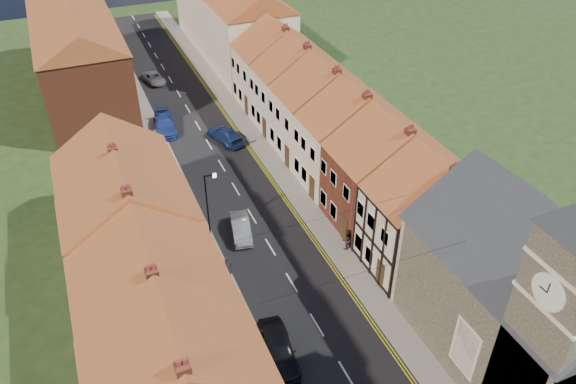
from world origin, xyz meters
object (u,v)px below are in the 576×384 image
Objects in this scene: lamppost at (209,206)px; car_distant at (154,78)px; car_mid at (241,228)px; car_far_b at (225,135)px; car_far at (165,124)px; car_near at (278,350)px; pedestrian_right at (347,239)px; pedestrian_left_b at (228,268)px; church at (534,287)px.

lamppost reaches higher than car_distant.
car_far_b is (3.16, 13.79, 0.05)m from car_mid.
car_mid is at bearing 5.10° from lamppost.
car_far is at bearing -55.65° from car_far_b.
car_distant is (1.35, 11.78, -0.19)m from car_far.
car_distant is (-0.35, 29.79, -0.10)m from car_mid.
pedestrian_right is at bearing 48.01° from car_near.
pedestrian_left_b is at bearing -6.83° from pedestrian_right.
church reaches higher than lamppost.
church reaches higher than car_far.
car_near is 1.00× the size of car_far_b.
pedestrian_right is 18.66m from car_far_b.
lamppost reaches higher than car_far_b.
car_near is at bearing -84.99° from pedestrian_left_b.
car_distant is 2.29× the size of pedestrian_right.
car_far_b is (-7.70, 30.68, -5.20)m from church.
lamppost reaches higher than car_far.
pedestrian_right is at bearing -2.29° from pedestrian_left_b.
pedestrian_left_b is (-0.03, -4.00, -2.53)m from lamppost.
car_near reaches higher than car_far.
lamppost is 3.38× the size of pedestrian_left_b.
car_far is (0.00, 29.63, -0.08)m from car_near.
car_near is at bearing -86.93° from lamppost.
lamppost is 4.73m from pedestrian_left_b.
car_distant is 35.04m from pedestrian_right.
church is at bearing -51.70° from lamppost.
pedestrian_left_b is (-0.64, -22.22, 0.29)m from car_far.
car_near is 2.62× the size of pedestrian_left_b.
lamppost is 18.45m from car_far.
pedestrian_left_b is at bearing 58.34° from car_far_b.
lamppost is 11.76m from car_near.
car_far is at bearing -107.95° from car_distant.
lamppost is at bearing -163.69° from car_mid.
church reaches higher than pedestrian_right.
car_distant is at bearing 95.46° from car_near.
car_far is (-12.56, 34.89, -5.16)m from church.
pedestrian_left_b is at bearing -90.47° from lamppost.
car_far is (-1.70, 18.01, 0.08)m from car_mid.
car_distant is 16.38m from car_far_b.
pedestrian_left_b reaches higher than car_distant.
pedestrian_left_b is (-5.50, -18.00, 0.33)m from car_far_b.
car_far is at bearing 88.38° from pedestrian_left_b.
car_far_b is at bearing 104.10° from church.
lamppost is 3.72m from car_mid.
church is 3.98× the size of car_mid.
pedestrian_right is at bearing -63.82° from car_far.
lamppost is at bearing -85.71° from car_far.
pedestrian_right is at bearing -26.32° from lamppost.
car_far reaches higher than car_far_b.
car_near is 10.82m from pedestrian_right.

